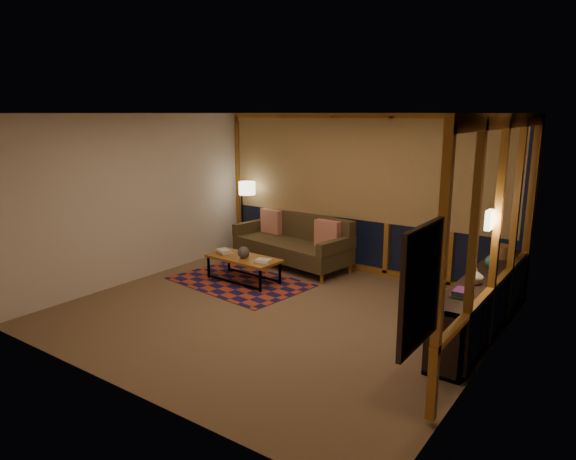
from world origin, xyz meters
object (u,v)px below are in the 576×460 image
Objects in this scene: bookshelf at (482,303)px; coffee_table at (244,269)px; sofa at (291,241)px; floor_lamp at (242,216)px.

coffee_table is at bearing -176.80° from bookshelf.
sofa is at bearing 87.24° from coffee_table.
bookshelf is (3.72, 0.21, 0.17)m from coffee_table.
sofa is at bearing 164.68° from bookshelf.
coffee_table is at bearing -86.11° from sofa.
bookshelf is (4.97, -1.26, -0.35)m from floor_lamp.
sofa reaches higher than bookshelf.
bookshelf is (3.60, -0.99, -0.08)m from sofa.
floor_lamp is 0.48× the size of bookshelf.
sofa is at bearing 20.25° from floor_lamp.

